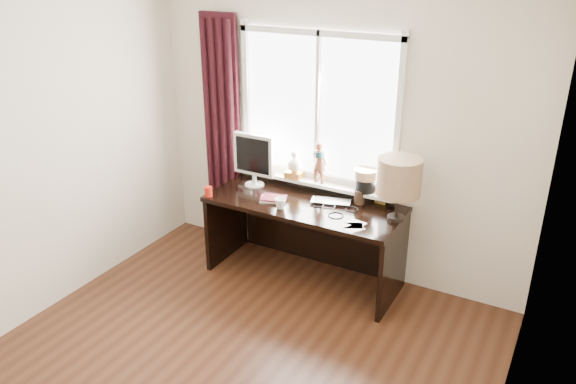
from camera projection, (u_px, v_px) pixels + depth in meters
The scene contains 15 objects.
wall_back at pixel (335, 131), 4.86m from camera, with size 3.50×2.60×0.00m, color beige.
wall_right at pixel (508, 305), 2.48m from camera, with size 4.00×2.60×0.00m, color beige.
laptop at pixel (331, 202), 4.80m from camera, with size 0.34×0.22×0.03m, color silver.
mug at pixel (280, 203), 4.69m from camera, with size 0.10×0.09×0.10m, color white.
red_cup at pixel (208, 191), 4.93m from camera, with size 0.07×0.07×0.09m, color #A51A0C.
window at pixel (318, 129), 4.88m from camera, with size 1.52×0.21×1.40m.
curtain at pixel (222, 136), 5.36m from camera, with size 0.38×0.09×2.25m.
desk at pixel (309, 223), 5.00m from camera, with size 1.70×0.70×0.75m.
monitor at pixel (254, 157), 5.06m from camera, with size 0.40×0.18×0.49m.
notebook_stack at pixel (273, 199), 4.86m from camera, with size 0.27×0.23×0.03m.
brush_holder at pixel (360, 197), 4.78m from camera, with size 0.09×0.09×0.25m.
icon_frame at pixel (380, 197), 4.78m from camera, with size 0.10×0.04×0.13m.
table_lamp at pixel (399, 178), 4.37m from camera, with size 0.35×0.35×0.52m.
loose_papers at pixel (354, 226), 4.41m from camera, with size 0.20×0.26×0.00m.
desk_cables at pixel (336, 211), 4.66m from camera, with size 0.39×0.32×0.01m.
Camera 1 is at (1.90, -2.29, 2.74)m, focal length 35.00 mm.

